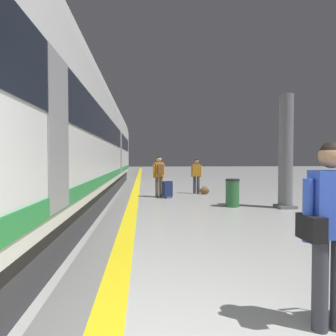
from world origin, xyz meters
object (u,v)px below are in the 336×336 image
Objects in this scene: duffel_bag_near at (204,191)px; passenger_mid at (159,173)px; traveller_foreground at (329,222)px; passenger_near at (196,173)px; platform_pillar at (286,154)px; high_speed_train at (54,126)px; suitcase_mid at (167,189)px; waste_bin at (232,193)px.

passenger_mid is at bearing -157.44° from duffel_bag_near.
traveller_foreground is at bearing -95.63° from duffel_bag_near.
passenger_near is 2.06m from passenger_mid.
platform_pillar is at bearing 66.82° from traveller_foreground.
high_speed_train reaches higher than duffel_bag_near.
platform_pillar is at bearing -63.20° from passenger_near.
suitcase_mid reaches higher than duffel_bag_near.
high_speed_train reaches higher than suitcase_mid.
traveller_foreground is (4.22, -6.36, -1.51)m from high_speed_train.
passenger_near is at bearing 44.75° from suitcase_mid.
duffel_bag_near is 0.12× the size of platform_pillar.
waste_bin is at bearing -50.52° from suitcase_mid.
waste_bin is (5.45, 0.67, -2.05)m from high_speed_train.
platform_pillar is (2.11, -4.18, 0.81)m from passenger_near.
duffel_bag_near is 4.60m from platform_pillar.
traveller_foreground reaches higher than suitcase_mid.
waste_bin reaches higher than duffel_bag_near.
platform_pillar reaches higher than passenger_near.
passenger_near is 2.33× the size of suitcase_mid.
passenger_mid is 1.85× the size of waste_bin.
high_speed_train is at bearing 123.55° from traveller_foreground.
high_speed_train is at bearing -133.76° from passenger_mid.
high_speed_train is 20.43× the size of passenger_near.
high_speed_train is 7.77m from traveller_foreground.
high_speed_train is 47.66× the size of suitcase_mid.
high_speed_train is 7.10m from platform_pillar.
high_speed_train is 8.94× the size of platform_pillar.
duffel_bag_near is 3.55m from waste_bin.
duffel_bag_near is (0.32, -0.25, -0.76)m from passenger_near.
platform_pillar is at bearing 2.11° from high_speed_train.
suitcase_mid is (3.51, 3.03, -2.14)m from high_speed_train.
traveller_foreground reaches higher than waste_bin.
high_speed_train is at bearing -173.02° from waste_bin.
waste_bin is at bearing -49.82° from passenger_mid.
high_speed_train is 19.16× the size of passenger_mid.
duffel_bag_near is at bearing 93.23° from waste_bin.
passenger_mid is 0.77m from suitcase_mid.
passenger_near is 1.73× the size of waste_bin.
waste_bin is (1.24, 7.02, -0.54)m from traveller_foreground.
platform_pillar is at bearing -38.66° from passenger_mid.
suitcase_mid is 4.69m from platform_pillar.
passenger_mid is (3.20, 3.34, -1.51)m from high_speed_train.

